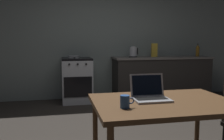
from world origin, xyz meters
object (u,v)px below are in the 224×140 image
at_px(bottle, 198,50).
at_px(stove_oven, 77,80).
at_px(dining_table, 164,109).
at_px(frying_pan, 74,57).
at_px(laptop, 150,95).
at_px(electric_kettle, 133,52).
at_px(coffee_mug, 125,102).
at_px(cereal_box, 154,50).

bearing_deg(bottle, stove_oven, 178.98).
bearing_deg(bottle, dining_table, -125.21).
bearing_deg(dining_table, frying_pan, 101.77).
xyz_separation_m(dining_table, frying_pan, (-0.63, 3.00, 0.28)).
height_order(laptop, electric_kettle, electric_kettle).
relative_size(bottle, coffee_mug, 2.47).
bearing_deg(electric_kettle, frying_pan, -178.68).
xyz_separation_m(stove_oven, coffee_mug, (0.17, -3.17, 0.32)).
relative_size(stove_oven, cereal_box, 3.12).
xyz_separation_m(dining_table, electric_kettle, (0.63, 3.03, 0.36)).
bearing_deg(frying_pan, laptop, -79.93).
height_order(stove_oven, coffee_mug, stove_oven).
relative_size(dining_table, laptop, 3.91).
height_order(dining_table, coffee_mug, coffee_mug).
bearing_deg(laptop, dining_table, -49.80).
relative_size(stove_oven, laptop, 2.83).
relative_size(electric_kettle, cereal_box, 0.78).
relative_size(dining_table, bottle, 4.42).
xyz_separation_m(dining_table, bottle, (2.10, 2.98, 0.39)).
bearing_deg(laptop, cereal_box, 53.67).
xyz_separation_m(bottle, cereal_box, (-1.00, 0.07, 0.01)).
xyz_separation_m(dining_table, laptop, (-0.11, 0.08, 0.11)).
bearing_deg(laptop, bottle, 38.63).
bearing_deg(dining_table, bottle, 54.79).
bearing_deg(laptop, frying_pan, 85.95).
bearing_deg(laptop, stove_oven, 84.81).
relative_size(dining_table, frying_pan, 2.99).
bearing_deg(coffee_mug, laptop, 36.89).
xyz_separation_m(stove_oven, dining_table, (0.57, -3.03, 0.20)).
distance_m(electric_kettle, bottle, 1.48).
height_order(coffee_mug, cereal_box, cereal_box).
distance_m(bottle, coffee_mug, 4.01).
distance_m(dining_table, coffee_mug, 0.44).
bearing_deg(stove_oven, laptop, -81.07).
bearing_deg(bottle, electric_kettle, 178.06).
xyz_separation_m(laptop, frying_pan, (-0.52, 2.93, 0.17)).
bearing_deg(cereal_box, laptop, -112.21).
height_order(dining_table, frying_pan, frying_pan).
xyz_separation_m(bottle, frying_pan, (-2.73, 0.02, -0.11)).
distance_m(electric_kettle, cereal_box, 0.48).
xyz_separation_m(electric_kettle, coffee_mug, (-1.02, -3.18, -0.24)).
relative_size(stove_oven, electric_kettle, 3.99).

